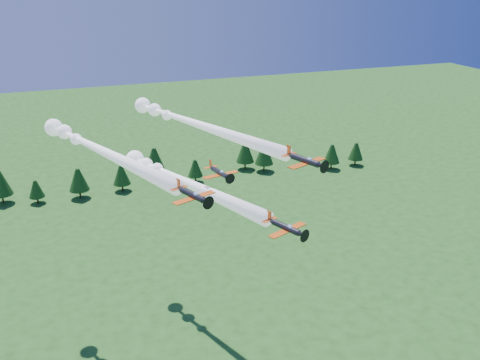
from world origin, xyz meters
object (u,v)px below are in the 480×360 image
object	(u,v)px
plane_left	(97,148)
plane_lead	(180,179)
plane_slot	(220,173)
plane_right	(193,123)

from	to	relation	value
plane_left	plane_lead	bearing A→B (deg)	-57.49
plane_slot	plane_left	bearing A→B (deg)	129.05
plane_left	plane_slot	size ratio (longest dim) A/B	6.84
plane_slot	plane_lead	bearing A→B (deg)	122.86
plane_lead	plane_right	xyz separation A→B (m)	(7.48, 17.22, 5.55)
plane_lead	plane_left	world-z (taller)	plane_left
plane_lead	plane_right	distance (m)	19.58
plane_left	plane_slot	distance (m)	24.75
plane_right	plane_slot	size ratio (longest dim) A/B	7.42
plane_lead	plane_right	bearing A→B (deg)	44.16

